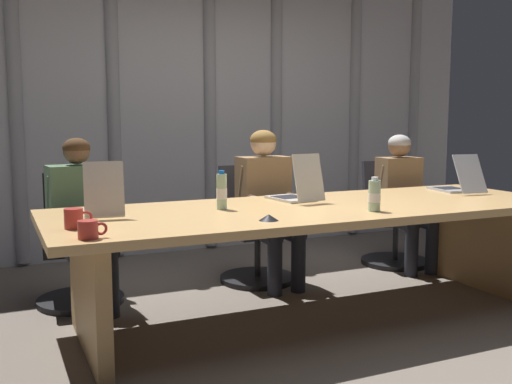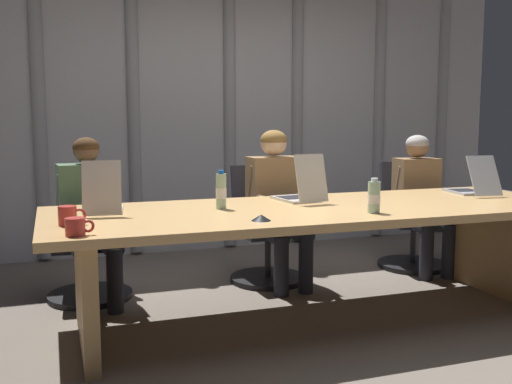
{
  "view_description": "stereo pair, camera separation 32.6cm",
  "coord_description": "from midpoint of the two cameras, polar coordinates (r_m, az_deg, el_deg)",
  "views": [
    {
      "loc": [
        -1.92,
        -3.25,
        1.29
      ],
      "look_at": [
        -0.4,
        0.09,
        0.83
      ],
      "focal_mm": 41.28,
      "sensor_mm": 36.0,
      "label": 1
    },
    {
      "loc": [
        -1.61,
        -3.38,
        1.29
      ],
      "look_at": [
        -0.4,
        0.09,
        0.83
      ],
      "focal_mm": 41.28,
      "sensor_mm": 36.0,
      "label": 2
    }
  ],
  "objects": [
    {
      "name": "water_bottle_primary",
      "position": [
        3.64,
        -5.9,
        0.02
      ],
      "size": [
        0.07,
        0.07,
        0.24
      ],
      "color": "#ADD1B2",
      "rests_on": "conference_table"
    },
    {
      "name": "person_left_end",
      "position": [
        4.2,
        -18.69,
        -1.96
      ],
      "size": [
        0.44,
        0.57,
        1.16
      ],
      "rotation": [
        0.0,
        0.0,
        -1.48
      ],
      "color": "#4C6B4C",
      "rests_on": "ground_plane"
    },
    {
      "name": "ground_plane",
      "position": [
        3.97,
        3.56,
        -11.85
      ],
      "size": [
        12.27,
        12.27,
        0.0
      ],
      "primitive_type": "plane",
      "color": "#6B6056"
    },
    {
      "name": "office_chair_left_mid",
      "position": [
        4.72,
        -2.1,
        -4.44
      ],
      "size": [
        0.6,
        0.6,
        0.92
      ],
      "rotation": [
        0.0,
        0.0,
        -1.51
      ],
      "color": "#2D2D38",
      "rests_on": "ground_plane"
    },
    {
      "name": "conference_mic_left_side",
      "position": [
        3.24,
        -1.64,
        -2.5
      ],
      "size": [
        0.11,
        0.11,
        0.03
      ],
      "primitive_type": "cone",
      "color": "black",
      "rests_on": "conference_table"
    },
    {
      "name": "laptop_left_mid",
      "position": [
        4.0,
        1.58,
        -0.0
      ],
      "size": [
        0.27,
        0.44,
        0.33
      ],
      "rotation": [
        0.0,
        0.0,
        1.69
      ],
      "color": "beige",
      "rests_on": "conference_table"
    },
    {
      "name": "laptop_left_end",
      "position": [
        3.57,
        -17.12,
        -1.19
      ],
      "size": [
        0.27,
        0.43,
        0.32
      ],
      "rotation": [
        0.0,
        0.0,
        1.44
      ],
      "color": "beige",
      "rests_on": "conference_table"
    },
    {
      "name": "office_chair_left_end",
      "position": [
        4.4,
        -18.87,
        -5.72
      ],
      "size": [
        0.6,
        0.6,
        0.91
      ],
      "rotation": [
        0.0,
        0.0,
        -1.63
      ],
      "color": "black",
      "rests_on": "ground_plane"
    },
    {
      "name": "conference_table",
      "position": [
        3.82,
        3.62,
        -3.58
      ],
      "size": [
        3.42,
        1.17,
        0.73
      ],
      "color": "tan",
      "rests_on": "ground_plane"
    },
    {
      "name": "coffee_mug_far",
      "position": [
        2.9,
        -19.02,
        -3.5
      ],
      "size": [
        0.14,
        0.09,
        0.09
      ],
      "color": "#B2332D",
      "rests_on": "conference_table"
    },
    {
      "name": "curtain_backdrop",
      "position": [
        5.85,
        -6.87,
        8.64
      ],
      "size": [
        6.13,
        0.17,
        2.9
      ],
      "color": "#B2B2B7",
      "rests_on": "ground_plane"
    },
    {
      "name": "office_chair_center",
      "position": [
        5.38,
        11.49,
        -3.18
      ],
      "size": [
        0.6,
        0.61,
        0.91
      ],
      "rotation": [
        0.0,
        0.0,
        -1.72
      ],
      "color": "#2D2D38",
      "rests_on": "ground_plane"
    },
    {
      "name": "coffee_mug_near",
      "position": [
        3.19,
        -20.01,
        -2.45
      ],
      "size": [
        0.14,
        0.09,
        0.1
      ],
      "color": "#B2332D",
      "rests_on": "conference_table"
    },
    {
      "name": "person_left_mid",
      "position": [
        4.55,
        -0.88,
        -0.5
      ],
      "size": [
        0.42,
        0.56,
        1.2
      ],
      "rotation": [
        0.0,
        0.0,
        -1.53
      ],
      "color": "olive",
      "rests_on": "ground_plane"
    },
    {
      "name": "laptop_center",
      "position": [
        4.7,
        16.98,
        0.69
      ],
      "size": [
        0.28,
        0.5,
        0.29
      ],
      "rotation": [
        0.0,
        0.0,
        1.44
      ],
      "color": "#A8ADB7",
      "rests_on": "conference_table"
    },
    {
      "name": "water_bottle_secondary",
      "position": [
        3.59,
        8.88,
        -0.38
      ],
      "size": [
        0.08,
        0.08,
        0.21
      ],
      "color": "#ADD1B2",
      "rests_on": "conference_table"
    },
    {
      "name": "person_center",
      "position": [
        5.19,
        12.41,
        -0.08
      ],
      "size": [
        0.4,
        0.57,
        1.15
      ],
      "rotation": [
        0.0,
        0.0,
        -1.66
      ],
      "color": "olive",
      "rests_on": "ground_plane"
    }
  ]
}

